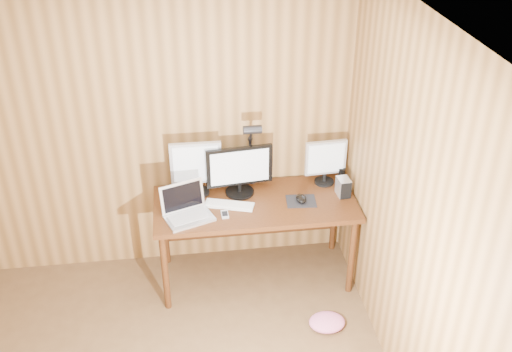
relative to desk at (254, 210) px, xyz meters
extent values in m
plane|color=silver|center=(-0.93, -1.70, 1.87)|extent=(4.00, 4.00, 0.00)
plane|color=olive|center=(-0.93, 0.30, 0.62)|extent=(4.00, 0.00, 4.00)
plane|color=olive|center=(0.82, -1.70, 0.62)|extent=(0.00, 4.00, 4.00)
cube|color=#45220E|center=(0.00, -0.07, 0.10)|extent=(1.60, 0.70, 0.04)
cube|color=#45220E|center=(0.00, 0.25, -0.17)|extent=(1.48, 0.02, 0.51)
cylinder|color=#45220E|center=(-0.74, -0.36, -0.27)|extent=(0.05, 0.05, 0.71)
cylinder|color=#45220E|center=(-0.74, 0.22, -0.27)|extent=(0.05, 0.05, 0.71)
cylinder|color=#45220E|center=(0.74, -0.36, -0.27)|extent=(0.05, 0.05, 0.71)
cylinder|color=#45220E|center=(0.74, 0.22, -0.27)|extent=(0.05, 0.05, 0.71)
cylinder|color=black|center=(-0.11, 0.08, 0.13)|extent=(0.23, 0.23, 0.02)
cylinder|color=black|center=(-0.11, 0.08, 0.18)|extent=(0.03, 0.03, 0.07)
cube|color=black|center=(-0.11, 0.08, 0.37)|extent=(0.53, 0.09, 0.33)
cube|color=silver|center=(-0.10, 0.06, 0.37)|extent=(0.47, 0.05, 0.28)
cylinder|color=black|center=(-0.45, 0.12, 0.13)|extent=(0.19, 0.19, 0.02)
cylinder|color=black|center=(-0.45, 0.12, 0.18)|extent=(0.04, 0.04, 0.09)
cube|color=#BABABF|center=(-0.45, 0.12, 0.40)|extent=(0.41, 0.04, 0.35)
cube|color=silver|center=(-0.45, 0.10, 0.40)|extent=(0.36, 0.01, 0.30)
cylinder|color=black|center=(0.61, 0.14, 0.13)|extent=(0.16, 0.16, 0.02)
cylinder|color=black|center=(0.61, 0.14, 0.18)|extent=(0.03, 0.03, 0.07)
cube|color=#BABABF|center=(0.61, 0.14, 0.36)|extent=(0.34, 0.05, 0.30)
cube|color=silver|center=(0.61, 0.13, 0.36)|extent=(0.30, 0.02, 0.26)
cube|color=silver|center=(-0.53, -0.24, 0.13)|extent=(0.41, 0.35, 0.02)
cube|color=silver|center=(-0.57, -0.12, 0.26)|extent=(0.34, 0.17, 0.23)
cube|color=black|center=(-0.57, -0.12, 0.26)|extent=(0.30, 0.14, 0.19)
cube|color=#B2B2B7|center=(-0.53, -0.24, 0.14)|extent=(0.33, 0.24, 0.00)
cube|color=white|center=(-0.21, -0.10, 0.13)|extent=(0.40, 0.23, 0.02)
cube|color=white|center=(-0.21, -0.10, 0.14)|extent=(0.37, 0.20, 0.00)
cube|color=black|center=(0.36, -0.11, 0.12)|extent=(0.25, 0.21, 0.00)
ellipsoid|color=black|center=(0.36, -0.11, 0.15)|extent=(0.10, 0.13, 0.04)
cube|color=silver|center=(0.72, -0.06, 0.20)|extent=(0.10, 0.14, 0.15)
cube|color=black|center=(0.72, -0.13, 0.20)|extent=(0.09, 0.01, 0.14)
cube|color=silver|center=(-0.25, -0.22, 0.13)|extent=(0.06, 0.11, 0.01)
cube|color=black|center=(-0.25, -0.22, 0.14)|extent=(0.04, 0.07, 0.00)
cylinder|color=black|center=(0.75, 0.13, 0.19)|extent=(0.06, 0.06, 0.13)
cube|color=black|center=(0.00, 0.24, 0.11)|extent=(0.05, 0.06, 0.06)
cylinder|color=black|center=(0.00, 0.24, 0.32)|extent=(0.03, 0.03, 0.40)
sphere|color=black|center=(0.00, 0.24, 0.53)|extent=(0.04, 0.04, 0.04)
cylinder|color=black|center=(0.00, 0.17, 0.60)|extent=(0.02, 0.14, 0.17)
cylinder|color=black|center=(0.00, 0.09, 0.68)|extent=(0.14, 0.07, 0.07)
camera|label=1|loc=(-0.52, -4.01, 2.73)|focal=42.00mm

